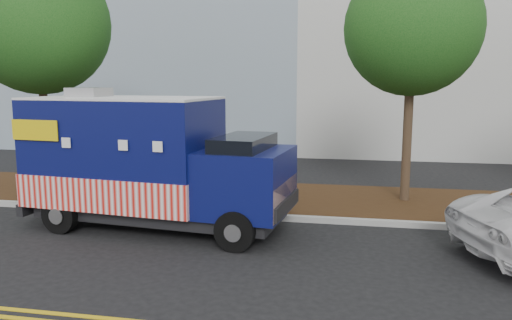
# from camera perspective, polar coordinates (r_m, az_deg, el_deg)

# --- Properties ---
(ground) EXTENTS (120.00, 120.00, 0.00)m
(ground) POSITION_cam_1_polar(r_m,az_deg,el_deg) (12.43, -10.98, -7.89)
(ground) COLOR black
(ground) RESTS_ON ground
(curb) EXTENTS (120.00, 0.18, 0.15)m
(curb) POSITION_cam_1_polar(r_m,az_deg,el_deg) (13.66, -8.81, -5.94)
(curb) COLOR #9E9E99
(curb) RESTS_ON ground
(mulch_strip) EXTENTS (120.00, 4.00, 0.15)m
(mulch_strip) POSITION_cam_1_polar(r_m,az_deg,el_deg) (15.60, -6.23, -4.00)
(mulch_strip) COLOR black
(mulch_strip) RESTS_ON ground
(centerline_near) EXTENTS (120.00, 0.10, 0.01)m
(centerline_near) POSITION_cam_1_polar(r_m,az_deg,el_deg) (8.73, -22.27, -15.90)
(centerline_near) COLOR gold
(centerline_near) RESTS_ON ground
(tree_a) EXTENTS (4.42, 4.42, 7.57)m
(tree_a) POSITION_cam_1_polar(r_m,az_deg,el_deg) (17.56, -23.61, 14.07)
(tree_a) COLOR #38281C
(tree_a) RESTS_ON ground
(tree_c) EXTENTS (3.77, 3.77, 6.91)m
(tree_c) POSITION_cam_1_polar(r_m,az_deg,el_deg) (14.92, 17.45, 14.15)
(tree_c) COLOR #38281C
(tree_c) RESTS_ON ground
(sign_post) EXTENTS (0.06, 0.06, 2.40)m
(sign_post) POSITION_cam_1_polar(r_m,az_deg,el_deg) (15.31, -21.14, -0.52)
(sign_post) COLOR #473828
(sign_post) RESTS_ON ground
(food_truck) EXTENTS (6.70, 3.11, 3.42)m
(food_truck) POSITION_cam_1_polar(r_m,az_deg,el_deg) (12.46, -12.44, -0.58)
(food_truck) COLOR black
(food_truck) RESTS_ON ground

